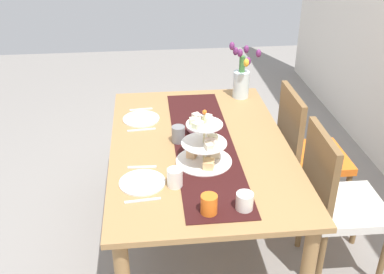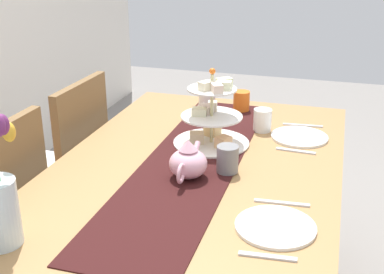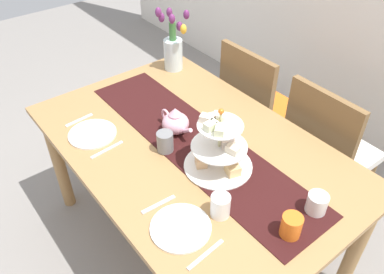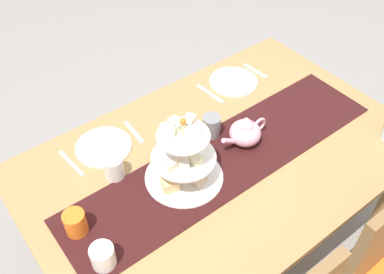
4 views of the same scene
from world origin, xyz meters
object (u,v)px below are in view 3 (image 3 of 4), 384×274
cream_jug (317,204)px  knife_left (107,150)px  tiered_cake_stand (219,149)px  mug_grey (165,142)px  fork_left (79,120)px  dinner_plate_right (181,228)px  mug_white_text (220,206)px  mug_orange (291,226)px  dining_table (191,160)px  teapot (175,122)px  chair_left (256,105)px  dinner_plate_left (92,134)px  chair_right (326,149)px  tulip_vase (173,47)px  knife_right (206,254)px  fork_right (159,204)px

cream_jug → knife_left: (-0.82, -0.46, -0.04)m
tiered_cake_stand → knife_left: tiered_cake_stand is taller
knife_left → mug_grey: 0.27m
fork_left → dinner_plate_right: (0.85, 0.00, 0.00)m
mug_white_text → mug_orange: size_ratio=1.00×
tiered_cake_stand → mug_white_text: 0.27m
dining_table → tiered_cake_stand: (0.19, 0.00, 0.20)m
teapot → cream_jug: bearing=10.1°
teapot → knife_left: 0.34m
chair_left → tiered_cake_stand: (0.45, -0.73, 0.33)m
dinner_plate_left → mug_orange: bearing=16.9°
chair_right → mug_grey: bearing=-110.5°
fork_left → mug_grey: 0.51m
tulip_vase → knife_right: bearing=-31.4°
chair_right → mug_white_text: bearing=-82.6°
teapot → dinner_plate_right: size_ratio=1.04×
fork_left → chair_right: bearing=53.9°
knife_right → cream_jug: bearing=76.6°
chair_left → mug_grey: bearing=-75.5°
dining_table → mug_white_text: size_ratio=16.47×
chair_left → teapot: (0.14, -0.73, 0.29)m
dinner_plate_left → fork_left: dinner_plate_left is taller
chair_right → mug_white_text: 0.95m
teapot → dinner_plate_left: (-0.23, -0.33, -0.05)m
dinner_plate_left → fork_right: bearing=0.0°
fork_right → knife_right: size_ratio=0.88×
mug_white_text → tulip_vase: bearing=152.6°
dining_table → fork_right: fork_right is taller
knife_left → chair_right: bearing=65.5°
dinner_plate_left → fork_right: 0.56m
dining_table → chair_right: chair_right is taller
chair_right → cream_jug: (0.33, -0.60, 0.27)m
teapot → dinner_plate_right: bearing=-34.5°
tulip_vase → mug_white_text: 1.17m
tiered_cake_stand → fork_left: tiered_cake_stand is taller
tiered_cake_stand → mug_orange: 0.44m
chair_left → fork_right: bearing=-66.0°
mug_grey → fork_right: bearing=-40.0°
fork_left → mug_orange: mug_orange is taller
teapot → dinner_plate_right: teapot is taller
knife_left → mug_orange: 0.88m
chair_right → knife_left: chair_right is taller
tulip_vase → mug_orange: tulip_vase is taller
chair_left → cream_jug: chair_left is taller
knife_left → knife_right: same height
teapot → tulip_vase: tulip_vase is taller
dining_table → knife_left: (-0.21, -0.33, 0.10)m
tulip_vase → dinner_plate_right: size_ratio=1.68×
dinner_plate_left → fork_left: (-0.14, 0.00, -0.00)m
teapot → chair_right: bearing=61.4°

